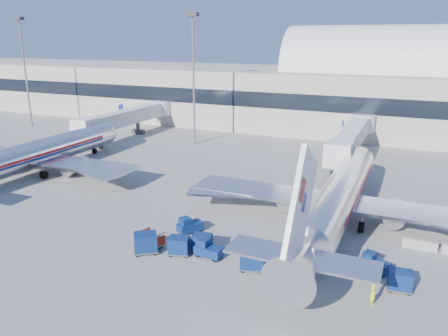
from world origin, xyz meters
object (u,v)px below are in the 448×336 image
at_px(ramp_worker, 373,294).
at_px(barrier_near, 420,244).
at_px(jetbridge_mid, 131,116).
at_px(airliner_main, 338,197).
at_px(cart_open_red, 151,242).
at_px(cart_solo_far, 400,280).
at_px(tug_lead, 208,249).
at_px(tug_right, 374,263).
at_px(jetbridge_near, 353,135).
at_px(cart_train_b, 179,245).
at_px(cart_train_a, 202,242).
at_px(cart_train_c, 146,243).
at_px(tug_left, 189,225).
at_px(mast_far_west, 23,57).
at_px(airliner_mid, 33,154).
at_px(mast_west, 193,60).
at_px(cart_solo_near, 252,259).

bearing_deg(ramp_worker, barrier_near, -27.52).
bearing_deg(jetbridge_mid, airliner_main, -30.64).
bearing_deg(cart_open_red, airliner_main, 61.64).
xyz_separation_m(cart_solo_far, cart_open_red, (-21.40, -1.66, -0.39)).
height_order(tug_lead, tug_right, tug_lead).
height_order(jetbridge_near, barrier_near, jetbridge_near).
bearing_deg(cart_train_b, airliner_main, 29.39).
height_order(cart_train_a, cart_solo_far, cart_solo_far).
distance_m(tug_lead, cart_train_c, 5.65).
distance_m(tug_left, cart_train_c, 5.57).
height_order(airliner_main, cart_train_b, airliner_main).
bearing_deg(tug_lead, mast_far_west, 153.81).
xyz_separation_m(mast_far_west, tug_left, (57.03, -33.53, -14.05)).
bearing_deg(cart_open_red, tug_left, 89.37).
height_order(tug_lead, cart_train_a, tug_lead).
bearing_deg(jetbridge_near, cart_train_c, -106.90).
distance_m(mast_far_west, tug_lead, 72.81).
relative_size(tug_left, cart_open_red, 0.96).
xyz_separation_m(mast_far_west, cart_train_a, (59.98, -36.55, -13.94)).
xyz_separation_m(airliner_mid, tug_right, (46.54, -8.34, -2.22)).
distance_m(jetbridge_mid, mast_west, 18.06).
bearing_deg(mast_west, cart_train_b, -64.12).
relative_size(airliner_main, mast_far_west, 1.65).
height_order(cart_train_c, cart_open_red, cart_train_c).
bearing_deg(tug_right, cart_solo_near, -137.19).
height_order(cart_train_c, ramp_worker, cart_train_c).
distance_m(mast_west, tug_left, 40.14).
height_order(barrier_near, cart_open_red, barrier_near).
distance_m(airliner_main, cart_solo_near, 13.29).
distance_m(jetbridge_near, tug_lead, 38.79).
bearing_deg(tug_right, cart_solo_far, -26.78).
bearing_deg(cart_train_c, barrier_near, -10.06).
height_order(barrier_near, tug_left, tug_left).
distance_m(airliner_main, tug_right, 9.76).
bearing_deg(mast_west, cart_open_red, -67.97).
xyz_separation_m(jetbridge_mid, tug_right, (48.94, -34.65, -3.23)).
height_order(cart_train_a, cart_open_red, cart_train_a).
bearing_deg(mast_far_west, cart_train_b, -33.01).
bearing_deg(cart_train_c, mast_west, 75.85).
height_order(jetbridge_mid, cart_solo_near, jetbridge_mid).
relative_size(cart_train_a, cart_train_c, 0.75).
height_order(airliner_mid, barrier_near, airliner_mid).
relative_size(cart_open_red, ramp_worker, 1.62).
bearing_deg(tug_lead, cart_train_b, -160.17).
distance_m(jetbridge_near, cart_solo_far, 38.13).
bearing_deg(tug_right, barrier_near, 79.10).
xyz_separation_m(tug_right, tug_left, (-17.51, 0.31, 0.04)).
distance_m(airliner_mid, jetbridge_mid, 26.43).
relative_size(jetbridge_mid, mast_far_west, 1.22).
distance_m(mast_west, cart_train_a, 43.92).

